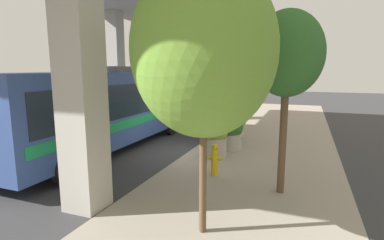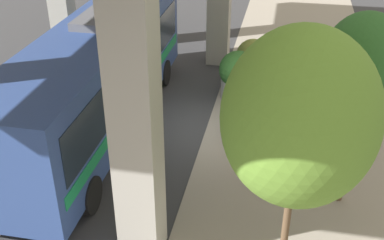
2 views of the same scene
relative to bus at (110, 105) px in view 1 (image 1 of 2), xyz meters
The scene contains 10 objects.
ground_plane 3.99m from the bus, 168.64° to the right, with size 80.00×80.00×0.00m, color #38383A.
sidewalk_strip 6.72m from the bus, behind, with size 6.00×40.00×0.02m.
bus is the anchor object (origin of this frame).
fire_hydrant 5.67m from the bus, 163.21° to the left, with size 0.49×0.23×1.09m.
planter_front 4.79m from the bus, behind, with size 1.07×1.07×1.61m.
planter_middle 5.34m from the bus, 159.33° to the right, with size 1.24×1.24×1.69m.
planter_back 6.59m from the bus, 133.95° to the right, with size 1.34×1.34×1.74m.
planter_extra 5.31m from the bus, 142.05° to the right, with size 1.39×1.39×1.79m.
street_tree_near 8.02m from the bus, 162.96° to the left, with size 1.94×1.94×5.10m.
street_tree_far 8.13m from the bus, 139.84° to the left, with size 2.91×2.91×5.64m.
Camera 1 is at (-4.61, 11.52, 3.52)m, focal length 28.00 mm.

